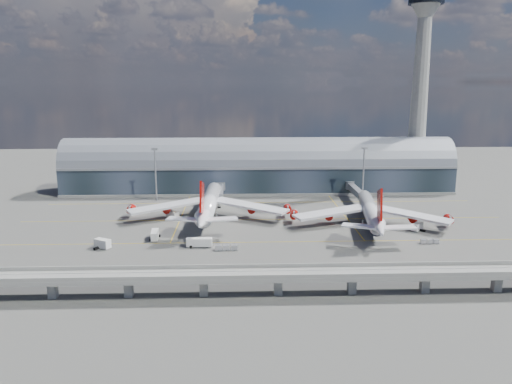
{
  "coord_description": "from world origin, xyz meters",
  "views": [
    {
      "loc": [
        -10.42,
        -180.36,
        56.1
      ],
      "look_at": [
        -3.66,
        10.0,
        14.0
      ],
      "focal_mm": 35.0,
      "sensor_mm": 36.0,
      "label": 1
    }
  ],
  "objects_px": {
    "service_truck_1": "(103,244)",
    "airliner_left": "(209,204)",
    "service_truck_2": "(199,242)",
    "service_truck_4": "(369,210)",
    "floodlight_mast_right": "(364,172)",
    "service_truck_3": "(417,227)",
    "cargo_train_2": "(430,242)",
    "cargo_train_0": "(136,272)",
    "service_truck_5": "(173,215)",
    "service_truck_0": "(155,235)",
    "cargo_train_1": "(226,248)",
    "control_tower": "(420,91)",
    "airliner_right": "(371,212)",
    "floodlight_mast_left": "(156,173)"
  },
  "relations": [
    {
      "from": "floodlight_mast_right",
      "to": "cargo_train_2",
      "type": "height_order",
      "value": "floodlight_mast_right"
    },
    {
      "from": "control_tower",
      "to": "cargo_train_1",
      "type": "relative_size",
      "value": 13.09
    },
    {
      "from": "airliner_right",
      "to": "cargo_train_2",
      "type": "height_order",
      "value": "airliner_right"
    },
    {
      "from": "service_truck_1",
      "to": "service_truck_4",
      "type": "height_order",
      "value": "service_truck_1"
    },
    {
      "from": "airliner_left",
      "to": "airliner_right",
      "type": "distance_m",
      "value": 66.09
    },
    {
      "from": "service_truck_2",
      "to": "service_truck_3",
      "type": "height_order",
      "value": "service_truck_2"
    },
    {
      "from": "cargo_train_0",
      "to": "cargo_train_1",
      "type": "height_order",
      "value": "cargo_train_1"
    },
    {
      "from": "service_truck_4",
      "to": "floodlight_mast_right",
      "type": "bearing_deg",
      "value": 57.88
    },
    {
      "from": "service_truck_4",
      "to": "cargo_train_2",
      "type": "height_order",
      "value": "service_truck_4"
    },
    {
      "from": "control_tower",
      "to": "service_truck_5",
      "type": "xyz_separation_m",
      "value": [
        -123.26,
        -60.13,
        -50.07
      ]
    },
    {
      "from": "floodlight_mast_right",
      "to": "service_truck_0",
      "type": "height_order",
      "value": "floodlight_mast_right"
    },
    {
      "from": "cargo_train_2",
      "to": "control_tower",
      "type": "bearing_deg",
      "value": -16.88
    },
    {
      "from": "floodlight_mast_left",
      "to": "service_truck_0",
      "type": "bearing_deg",
      "value": -81.62
    },
    {
      "from": "service_truck_4",
      "to": "cargo_train_0",
      "type": "height_order",
      "value": "service_truck_4"
    },
    {
      "from": "cargo_train_2",
      "to": "service_truck_0",
      "type": "bearing_deg",
      "value": 84.12
    },
    {
      "from": "cargo_train_0",
      "to": "cargo_train_1",
      "type": "relative_size",
      "value": 0.86
    },
    {
      "from": "airliner_left",
      "to": "airliner_right",
      "type": "xyz_separation_m",
      "value": [
        64.8,
        -12.96,
        -0.83
      ]
    },
    {
      "from": "service_truck_2",
      "to": "service_truck_4",
      "type": "distance_m",
      "value": 82.98
    },
    {
      "from": "service_truck_2",
      "to": "cargo_train_2",
      "type": "bearing_deg",
      "value": -87.82
    },
    {
      "from": "service_truck_5",
      "to": "cargo_train_2",
      "type": "bearing_deg",
      "value": -63.16
    },
    {
      "from": "cargo_train_0",
      "to": "service_truck_3",
      "type": "bearing_deg",
      "value": -64.69
    },
    {
      "from": "airliner_right",
      "to": "service_truck_1",
      "type": "xyz_separation_m",
      "value": [
        -99.32,
        -24.0,
        -3.85
      ]
    },
    {
      "from": "cargo_train_1",
      "to": "cargo_train_0",
      "type": "bearing_deg",
      "value": 127.45
    },
    {
      "from": "airliner_right",
      "to": "service_truck_0",
      "type": "xyz_separation_m",
      "value": [
        -82.98,
        -14.32,
        -3.89
      ]
    },
    {
      "from": "cargo_train_0",
      "to": "cargo_train_2",
      "type": "height_order",
      "value": "cargo_train_0"
    },
    {
      "from": "airliner_left",
      "to": "service_truck_3",
      "type": "height_order",
      "value": "airliner_left"
    },
    {
      "from": "service_truck_0",
      "to": "service_truck_1",
      "type": "distance_m",
      "value": 18.99
    },
    {
      "from": "service_truck_2",
      "to": "service_truck_5",
      "type": "height_order",
      "value": "service_truck_2"
    },
    {
      "from": "floodlight_mast_right",
      "to": "cargo_train_0",
      "type": "distance_m",
      "value": 132.02
    },
    {
      "from": "service_truck_4",
      "to": "service_truck_5",
      "type": "xyz_separation_m",
      "value": [
        -84.8,
        -5.82,
        0.18
      ]
    },
    {
      "from": "floodlight_mast_right",
      "to": "airliner_left",
      "type": "xyz_separation_m",
      "value": [
        -72.94,
        -32.97,
        -7.28
      ]
    },
    {
      "from": "service_truck_4",
      "to": "service_truck_5",
      "type": "distance_m",
      "value": 85.0
    },
    {
      "from": "service_truck_5",
      "to": "cargo_train_1",
      "type": "xyz_separation_m",
      "value": [
        23.48,
        -41.48,
        -0.66
      ]
    },
    {
      "from": "service_truck_1",
      "to": "service_truck_2",
      "type": "xyz_separation_m",
      "value": [
        33.22,
        0.33,
        -0.0
      ]
    },
    {
      "from": "floodlight_mast_right",
      "to": "cargo_train_1",
      "type": "height_order",
      "value": "floodlight_mast_right"
    },
    {
      "from": "service_truck_0",
      "to": "cargo_train_0",
      "type": "distance_m",
      "value": 34.26
    },
    {
      "from": "cargo_train_0",
      "to": "airliner_right",
      "type": "bearing_deg",
      "value": -57.07
    },
    {
      "from": "cargo_train_0",
      "to": "cargo_train_2",
      "type": "bearing_deg",
      "value": -72.78
    },
    {
      "from": "floodlight_mast_right",
      "to": "service_truck_4",
      "type": "relative_size",
      "value": 4.9
    },
    {
      "from": "airliner_left",
      "to": "service_truck_1",
      "type": "bearing_deg",
      "value": -131.33
    },
    {
      "from": "control_tower",
      "to": "airliner_right",
      "type": "xyz_separation_m",
      "value": [
        -43.14,
        -73.93,
        -46.12
      ]
    },
    {
      "from": "cargo_train_0",
      "to": "service_truck_4",
      "type": "bearing_deg",
      "value": -49.54
    },
    {
      "from": "service_truck_4",
      "to": "cargo_train_0",
      "type": "bearing_deg",
      "value": -166.82
    },
    {
      "from": "service_truck_4",
      "to": "cargo_train_1",
      "type": "distance_m",
      "value": 77.45
    },
    {
      "from": "airliner_right",
      "to": "control_tower",
      "type": "bearing_deg",
      "value": 68.37
    },
    {
      "from": "service_truck_1",
      "to": "service_truck_4",
      "type": "relative_size",
      "value": 1.19
    },
    {
      "from": "service_truck_1",
      "to": "airliner_left",
      "type": "bearing_deg",
      "value": -13.28
    },
    {
      "from": "service_truck_5",
      "to": "floodlight_mast_right",
      "type": "bearing_deg",
      "value": -22.1
    },
    {
      "from": "service_truck_3",
      "to": "cargo_train_0",
      "type": "distance_m",
      "value": 108.1
    },
    {
      "from": "floodlight_mast_left",
      "to": "airliner_right",
      "type": "bearing_deg",
      "value": -26.56
    }
  ]
}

